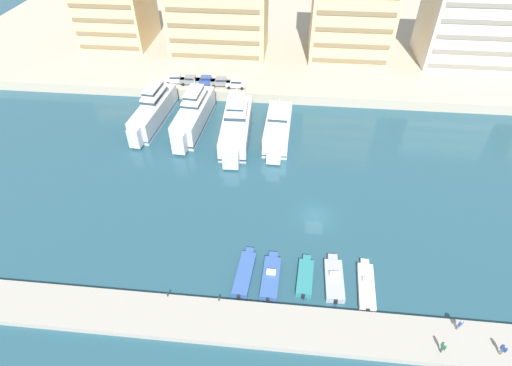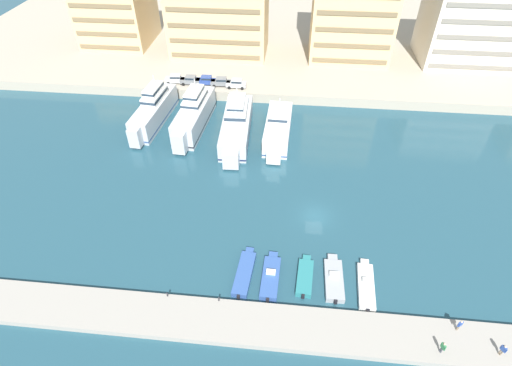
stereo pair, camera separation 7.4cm
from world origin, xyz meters
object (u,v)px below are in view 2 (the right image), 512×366
Objects in this scene: yacht_white_center_left at (278,128)px; motorboat_blue_left at (271,277)px; motorboat_teal_mid_left at (305,277)px; pedestrian_far_side at (460,325)px; yacht_silver_far_left at (154,110)px; yacht_silver_left at (194,114)px; car_grey_left at (190,80)px; motorboat_grey_center_left at (334,279)px; motorboat_white_center at (366,285)px; car_silver_far_left at (175,79)px; motorboat_blue_far_left at (244,273)px; yacht_silver_mid_left at (236,124)px; car_silver_center at (236,83)px; pedestrian_mid_deck at (443,347)px; car_blue_mid_left at (206,80)px; car_grey_center_left at (221,81)px; pedestrian_near_edge at (503,349)px.

motorboat_blue_left is at bearing -88.16° from yacht_white_center_left.
pedestrian_far_side reaches higher than motorboat_teal_mid_left.
yacht_silver_left is at bearing -6.45° from yacht_silver_far_left.
motorboat_grey_center_left is at bearing -58.29° from car_grey_left.
motorboat_white_center is 1.78× the size of car_silver_far_left.
motorboat_blue_far_left is (21.17, -33.29, -2.16)m from yacht_silver_far_left.
motorboat_grey_center_left is at bearing -73.92° from yacht_white_center_left.
motorboat_blue_left is at bearing -74.68° from yacht_silver_mid_left.
car_silver_center reaches higher than pedestrian_far_side.
pedestrian_mid_deck reaches higher than motorboat_teal_mid_left.
motorboat_teal_mid_left is (28.63, -33.12, -2.18)m from yacht_silver_far_left.
motorboat_grey_center_left is 1.70× the size of car_blue_mid_left.
yacht_silver_far_left is 0.90× the size of yacht_silver_mid_left.
pedestrian_mid_deck is at bearing -49.36° from yacht_silver_left.
pedestrian_mid_deck is 3.66m from pedestrian_far_side.
yacht_white_center_left reaches higher than motorboat_grey_center_left.
motorboat_blue_left is at bearing -63.09° from yacht_silver_left.
car_grey_left is 65.71m from pedestrian_mid_deck.
yacht_silver_mid_left is 14.26m from car_silver_center.
car_silver_center is at bearing 118.44° from pedestrian_mid_deck.
car_blue_mid_left is 0.98× the size of car_grey_center_left.
motorboat_blue_far_left is at bearing -69.54° from car_grey_left.
motorboat_blue_far_left is 1.85× the size of car_silver_center.
yacht_silver_mid_left reaches higher than motorboat_blue_left.
yacht_silver_mid_left is at bearing -70.28° from car_grey_center_left.
car_grey_left is at bearing 176.68° from car_silver_center.
car_grey_left is (-16.88, 45.25, 2.58)m from motorboat_blue_far_left.
yacht_silver_far_left is 2.92× the size of motorboat_teal_mid_left.
car_grey_center_left is 2.43× the size of pedestrian_near_edge.
yacht_silver_mid_left is 2.68× the size of motorboat_blue_far_left.
yacht_silver_far_left reaches higher than car_silver_center.
car_grey_left is (-11.68, 14.67, 0.65)m from yacht_silver_mid_left.
car_grey_center_left reaches higher than motorboat_white_center.
yacht_silver_far_left is at bearing -94.85° from car_silver_far_left.
pedestrian_far_side is (37.51, -50.82, -1.16)m from car_blue_mid_left.
car_blue_mid_left is (7.55, 12.15, 0.41)m from yacht_silver_far_left.
pedestrian_near_edge is (24.22, -7.47, 1.38)m from motorboat_blue_left.
car_grey_left is at bearing 125.69° from pedestrian_mid_deck.
car_silver_far_left is 1.01× the size of car_grey_center_left.
motorboat_blue_far_left is (5.19, -30.57, -1.92)m from yacht_silver_mid_left.
motorboat_blue_left is (0.98, -30.61, -1.63)m from yacht_white_center_left.
car_grey_center_left is at bearing 118.96° from motorboat_white_center.
car_silver_far_left is 2.45× the size of pedestrian_near_edge.
motorboat_blue_left is 1.74× the size of car_blue_mid_left.
car_blue_mid_left is (-24.59, 45.25, 2.55)m from motorboat_grey_center_left.
motorboat_white_center is 10.50m from pedestrian_far_side.
motorboat_grey_center_left is 1.71× the size of car_grey_left.
yacht_silver_left reaches higher than motorboat_blue_left.
motorboat_white_center is at bearing -8.25° from motorboat_grey_center_left.
motorboat_blue_left is 47.52m from car_grey_center_left.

